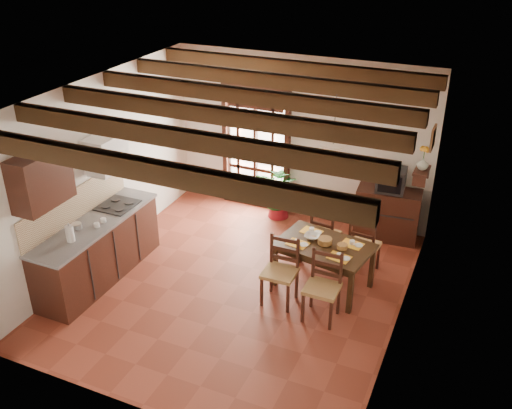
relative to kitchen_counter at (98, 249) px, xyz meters
The scene contains 25 objects.
ground_plane 2.10m from the kitchen_counter, 17.06° to the left, with size 5.00×5.00×0.00m, color brown.
room_shell 2.45m from the kitchen_counter, 17.06° to the left, with size 4.52×5.02×2.81m.
ceiling_beams 3.02m from the kitchen_counter, 17.06° to the left, with size 4.50×4.34×0.20m.
french_door 3.33m from the kitchen_counter, 69.23° to the left, with size 1.26×0.11×2.32m.
kitchen_counter is the anchor object (origin of this frame).
upper_cabinet 1.55m from the kitchen_counter, 99.72° to the right, with size 0.35×0.80×0.70m, color #351910.
range_hood 1.38m from the kitchen_counter, 99.79° to the left, with size 0.38×0.60×0.54m.
counter_items 0.49m from the kitchen_counter, 89.91° to the left, with size 0.50×1.43×0.25m.
dining_table 3.25m from the kitchen_counter, 19.58° to the left, with size 1.41×1.03×0.70m.
chair_near_left 2.68m from the kitchen_counter, 10.77° to the left, with size 0.45×0.43×0.96m.
chair_near_right 3.29m from the kitchen_counter, ahead, with size 0.44×0.42×0.95m.
chair_far_left 3.38m from the kitchen_counter, 32.04° to the left, with size 0.44×0.42×0.86m.
chair_far_right 3.88m from the kitchen_counter, 25.67° to the left, with size 0.45×0.43×0.90m.
table_setting 3.26m from the kitchen_counter, 19.58° to the left, with size 0.93×0.62×0.09m.
table_bowl 3.09m from the kitchen_counter, 22.42° to the left, with size 0.22×0.22×0.05m, color white.
sideboard 4.57m from the kitchen_counter, 38.22° to the left, with size 1.01×0.45×0.86m, color #351910.
crt_tv 4.60m from the kitchen_counter, 38.16° to the left, with size 0.47×0.44×0.38m.
fuse_box 4.80m from the kitchen_counter, 41.72° to the left, with size 0.25×0.03×0.32m, color white.
plant_pot 3.29m from the kitchen_counter, 58.74° to the left, with size 0.37×0.37×0.23m, color maroon.
potted_plant 3.27m from the kitchen_counter, 58.74° to the left, with size 1.85×1.59×2.07m, color #144C19.
wall_shelf 4.76m from the kitchen_counter, 28.25° to the left, with size 0.20×0.42×0.20m.
shelf_vase 4.80m from the kitchen_counter, 28.25° to the left, with size 0.15×0.15×0.15m, color #B2BFB2.
shelf_flowers 4.85m from the kitchen_counter, 28.25° to the left, with size 0.14×0.14×0.36m.
framed_picture 4.98m from the kitchen_counter, 27.77° to the left, with size 0.03×0.32×0.32m.
pendant_lamp 3.66m from the kitchen_counter, 21.22° to the left, with size 0.36×0.36×0.84m.
Camera 1 is at (2.96, -6.11, 4.81)m, focal length 40.00 mm.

